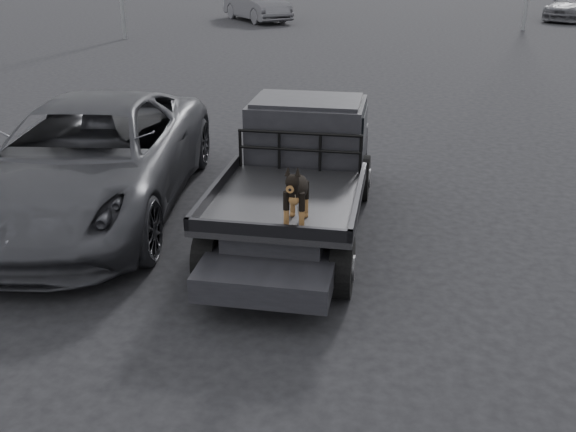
% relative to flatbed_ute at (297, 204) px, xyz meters
% --- Properties ---
extents(ground, '(120.00, 120.00, 0.00)m').
position_rel_flatbed_ute_xyz_m(ground, '(-0.27, -1.72, -0.46)').
color(ground, black).
rests_on(ground, ground).
extents(flatbed_ute, '(2.00, 5.40, 0.92)m').
position_rel_flatbed_ute_xyz_m(flatbed_ute, '(0.00, 0.00, 0.00)').
color(flatbed_ute, black).
rests_on(flatbed_ute, ground).
extents(ute_cab, '(1.72, 1.30, 0.88)m').
position_rel_flatbed_ute_xyz_m(ute_cab, '(0.00, 0.95, 0.90)').
color(ute_cab, black).
rests_on(ute_cab, flatbed_ute).
extents(headache_rack, '(1.80, 0.08, 0.55)m').
position_rel_flatbed_ute_xyz_m(headache_rack, '(0.00, 0.20, 0.74)').
color(headache_rack, black).
rests_on(headache_rack, flatbed_ute).
extents(dog, '(0.32, 0.60, 0.74)m').
position_rel_flatbed_ute_xyz_m(dog, '(0.27, -1.67, 0.83)').
color(dog, black).
rests_on(dog, flatbed_ute).
extents(parked_suv, '(3.63, 6.54, 1.73)m').
position_rel_flatbed_ute_xyz_m(parked_suv, '(-3.32, 0.27, 0.41)').
color(parked_suv, '#303035').
rests_on(parked_suv, ground).
extents(distant_car_a, '(4.53, 5.07, 1.67)m').
position_rel_flatbed_ute_xyz_m(distant_car_a, '(-6.48, 26.23, 0.37)').
color(distant_car_a, '#48484C').
rests_on(distant_car_a, ground).
extents(distant_car_b, '(4.29, 5.39, 1.46)m').
position_rel_flatbed_ute_xyz_m(distant_car_b, '(10.25, 29.56, 0.27)').
color(distant_car_b, '#4C4C51').
rests_on(distant_car_b, ground).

